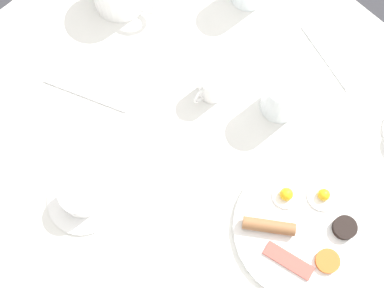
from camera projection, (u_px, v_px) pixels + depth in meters
The scene contains 8 objects.
ground_plane at pixel (192, 214), 1.81m from camera, with size 8.00×8.00×0.00m, color #333338.
table at pixel (192, 156), 1.20m from camera, with size 1.07×1.12×0.71m.
breakfast_plate at pixel (304, 227), 1.08m from camera, with size 0.29×0.29×0.04m.
teacup_with_saucer_left at pixel (81, 197), 1.08m from camera, with size 0.15×0.15×0.06m.
water_glass_short at pixel (282, 96), 1.13m from camera, with size 0.08×0.08×0.11m.
creamer_jug at pixel (212, 86), 1.15m from camera, with size 0.09×0.06×0.07m.
fork_by_plate at pixel (326, 57), 1.21m from camera, with size 0.06×0.18×0.00m.
knife_by_plate at pixel (85, 94), 1.18m from camera, with size 0.09×0.19×0.00m.
Camera 1 is at (0.26, 0.26, 1.79)m, focal length 50.00 mm.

